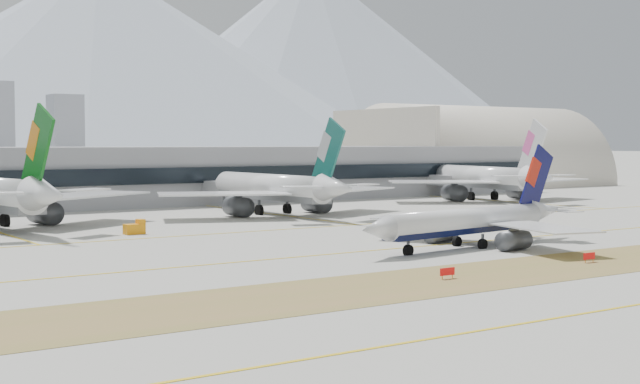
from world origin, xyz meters
TOP-DOWN VIEW (x-y plane):
  - ground at (0.00, 0.00)m, footprint 3000.00×3000.00m
  - taxiing_airliner at (12.60, -9.98)m, footprint 47.55×40.99m
  - widebody_cathay at (20.40, 60.57)m, footprint 60.31×58.80m
  - widebody_china_air at (95.41, 70.38)m, footprint 61.84×61.49m
  - terminal at (0.00, 114.84)m, footprint 280.00×43.10m
  - hangar at (154.56, 135.00)m, footprint 91.00×60.00m
  - hold_sign_left at (-12.91, -32.00)m, footprint 2.20×0.15m
  - hold_sign_right at (12.57, -32.00)m, footprint 2.20×0.15m
  - gse_b at (-22.67, 37.61)m, footprint 3.55×2.00m

SIDE VIEW (x-z plane):
  - ground at x=0.00m, z-range 0.00..0.00m
  - hangar at x=154.56m, z-range -29.86..30.14m
  - hold_sign_left at x=-12.91m, z-range 0.20..1.55m
  - hold_sign_right at x=12.57m, z-range 0.20..1.55m
  - gse_b at x=-22.67m, z-range -0.25..2.35m
  - taxiing_airliner at x=12.60m, z-range -4.14..11.86m
  - widebody_cathay at x=20.40m, z-range -5.03..16.46m
  - widebody_china_air at x=95.41m, z-range -5.28..17.28m
  - terminal at x=0.00m, z-range 0.00..15.00m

